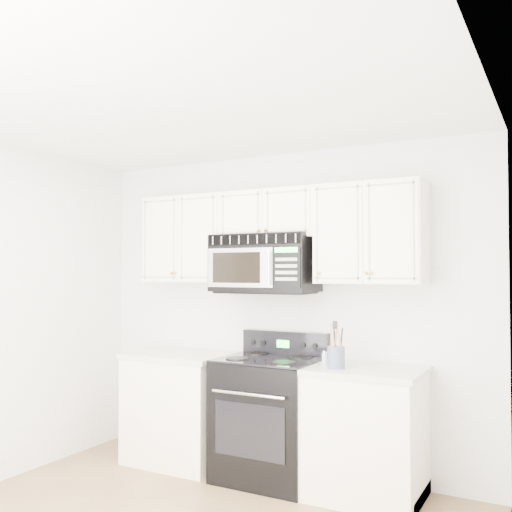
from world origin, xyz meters
The scene contains 9 objects.
room centered at (0.00, 0.00, 1.30)m, with size 3.51×3.51×2.61m.
base_cabinet_left centered at (-0.80, 1.44, 0.43)m, with size 0.86×0.65×0.92m.
base_cabinet_right centered at (0.80, 1.44, 0.43)m, with size 0.86×0.65×0.92m.
range centered at (0.05, 1.43, 0.48)m, with size 0.76×0.69×1.12m.
upper_cabinets centered at (0.00, 1.58, 1.93)m, with size 2.44×0.37×0.75m.
microwave centered at (-0.05, 1.54, 1.68)m, with size 0.84×0.47×0.46m.
utensil_crock centered at (0.65, 1.31, 1.01)m, with size 0.12×0.12×0.33m.
shaker_salt centered at (0.58, 1.45, 0.97)m, with size 0.04×0.04×0.10m.
shaker_pepper centered at (0.51, 1.44, 0.97)m, with size 0.04×0.04×0.10m.
Camera 1 is at (2.08, -2.55, 1.60)m, focal length 40.00 mm.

